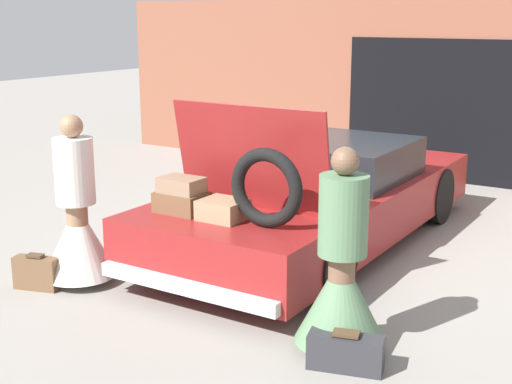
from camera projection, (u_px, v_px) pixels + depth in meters
name	position (u px, v px, depth m)	size (l,w,h in m)	color
ground_plane	(318.00, 242.00, 8.22)	(40.00, 40.00, 0.00)	gray
garage_wall_back	(435.00, 91.00, 11.09)	(12.00, 0.14, 2.80)	brown
car	(319.00, 196.00, 8.09)	(1.99, 4.99, 1.75)	maroon
person_left	(78.00, 225.00, 6.86)	(0.71, 0.71, 1.65)	#997051
person_right	(341.00, 282.00, 5.45)	(0.72, 0.72, 1.62)	brown
suitcase_beside_left_person	(37.00, 273.00, 6.79)	(0.46, 0.27, 0.35)	brown
suitcase_beside_right_person	(346.00, 352.00, 5.25)	(0.59, 0.34, 0.30)	#2D2D33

